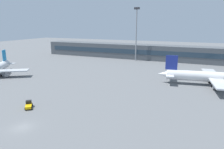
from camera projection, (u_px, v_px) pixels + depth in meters
ground_plane at (104, 81)px, 79.93m from camera, size 400.00×400.00×0.00m
terminal_building at (143, 52)px, 130.06m from camera, size 134.87×12.13×9.00m
airplane_mid at (219, 77)px, 73.00m from camera, size 41.97×29.52×10.40m
baggage_tug_yellow at (29, 105)px, 54.47m from camera, size 3.48×3.71×1.75m
floodlight_tower_west at (136, 31)px, 120.59m from camera, size 3.20×0.80×30.78m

